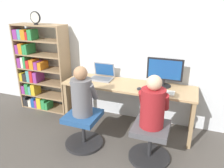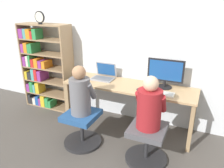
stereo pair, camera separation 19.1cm
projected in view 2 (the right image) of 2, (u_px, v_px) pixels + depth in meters
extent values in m
plane|color=#4C4742|center=(121.00, 136.00, 3.24)|extent=(14.00, 14.00, 0.00)
cube|color=silver|center=(138.00, 41.00, 3.31)|extent=(10.00, 0.05, 2.60)
cube|color=tan|center=(129.00, 86.00, 3.23)|extent=(1.96, 0.56, 0.03)
cube|color=#9C7D56|center=(68.00, 103.00, 3.51)|extent=(0.05, 0.05, 0.68)
cube|color=#9C7D56|center=(191.00, 129.00, 2.79)|extent=(0.05, 0.05, 0.68)
cube|color=#9C7D56|center=(84.00, 92.00, 3.92)|extent=(0.05, 0.05, 0.68)
cube|color=#9C7D56|center=(194.00, 113.00, 3.20)|extent=(0.05, 0.05, 0.68)
cylinder|color=black|center=(164.00, 87.00, 3.13)|extent=(0.22, 0.22, 0.01)
cylinder|color=black|center=(164.00, 84.00, 3.12)|extent=(0.04, 0.04, 0.08)
cube|color=black|center=(166.00, 70.00, 3.05)|extent=(0.51, 0.02, 0.32)
cube|color=#19478C|center=(165.00, 71.00, 3.04)|extent=(0.46, 0.01, 0.27)
cube|color=gray|center=(102.00, 79.00, 3.45)|extent=(0.35, 0.23, 0.02)
cube|color=slate|center=(102.00, 78.00, 3.44)|extent=(0.31, 0.18, 0.00)
cube|color=gray|center=(106.00, 69.00, 3.52)|extent=(0.35, 0.06, 0.23)
cube|color=#19478C|center=(106.00, 69.00, 3.52)|extent=(0.31, 0.05, 0.19)
cube|color=silver|center=(158.00, 93.00, 2.92)|extent=(0.42, 0.16, 0.02)
cube|color=#BAB8AD|center=(158.00, 92.00, 2.91)|extent=(0.38, 0.13, 0.00)
ellipsoid|color=black|center=(139.00, 89.00, 3.03)|extent=(0.07, 0.10, 0.03)
cylinder|color=#262628|center=(146.00, 158.00, 2.75)|extent=(0.52, 0.52, 0.04)
cylinder|color=#262628|center=(147.00, 145.00, 2.68)|extent=(0.05, 0.05, 0.37)
cube|color=#4C4C51|center=(148.00, 130.00, 2.60)|extent=(0.43, 0.45, 0.07)
cylinder|color=#262628|center=(83.00, 141.00, 3.08)|extent=(0.52, 0.52, 0.04)
cylinder|color=#262628|center=(82.00, 129.00, 3.00)|extent=(0.05, 0.05, 0.37)
cube|color=#234C84|center=(81.00, 115.00, 2.93)|extent=(0.43, 0.45, 0.07)
cylinder|color=maroon|center=(149.00, 109.00, 2.51)|extent=(0.28, 0.28, 0.47)
sphere|color=beige|center=(151.00, 84.00, 2.39)|extent=(0.18, 0.18, 0.18)
cylinder|color=maroon|center=(140.00, 100.00, 2.59)|extent=(0.08, 0.20, 0.26)
cylinder|color=maroon|center=(163.00, 104.00, 2.49)|extent=(0.08, 0.20, 0.26)
cylinder|color=slate|center=(80.00, 96.00, 2.83)|extent=(0.27, 0.27, 0.49)
sphere|color=#A87A56|center=(79.00, 73.00, 2.71)|extent=(0.18, 0.18, 0.18)
cylinder|color=slate|center=(75.00, 88.00, 2.91)|extent=(0.07, 0.20, 0.27)
cylinder|color=slate|center=(91.00, 91.00, 2.81)|extent=(0.07, 0.20, 0.27)
cube|color=#997A56|center=(29.00, 64.00, 4.08)|extent=(0.02, 0.33, 1.52)
cube|color=#997A56|center=(69.00, 70.00, 3.74)|extent=(0.02, 0.33, 1.52)
cube|color=#997A56|center=(52.00, 105.00, 4.18)|extent=(0.87, 0.31, 0.02)
cube|color=#997A56|center=(50.00, 93.00, 4.09)|extent=(0.87, 0.31, 0.02)
cube|color=#997A56|center=(49.00, 80.00, 4.00)|extent=(0.87, 0.31, 0.02)
cube|color=#997A56|center=(48.00, 67.00, 3.91)|extent=(0.87, 0.31, 0.02)
cube|color=#997A56|center=(46.00, 54.00, 3.82)|extent=(0.87, 0.31, 0.02)
cube|color=#997A56|center=(45.00, 39.00, 3.73)|extent=(0.87, 0.31, 0.02)
cube|color=#997A56|center=(43.00, 24.00, 3.64)|extent=(0.87, 0.31, 0.02)
cube|color=#262628|center=(34.00, 97.00, 4.27)|extent=(0.05, 0.25, 0.18)
cube|color=#262628|center=(36.00, 98.00, 4.26)|extent=(0.04, 0.26, 0.13)
cube|color=silver|center=(37.00, 100.00, 4.20)|extent=(0.06, 0.18, 0.13)
cube|color=#1E4C9E|center=(41.00, 99.00, 4.20)|extent=(0.07, 0.26, 0.17)
cube|color=#8C338C|center=(44.00, 100.00, 4.19)|extent=(0.05, 0.27, 0.14)
cube|color=gold|center=(45.00, 100.00, 4.11)|extent=(0.09, 0.18, 0.20)
cube|color=#2D8C47|center=(50.00, 101.00, 4.11)|extent=(0.07, 0.25, 0.18)
cube|color=#2D8C47|center=(52.00, 103.00, 4.07)|extent=(0.05, 0.19, 0.13)
cube|color=#8C338C|center=(32.00, 86.00, 4.17)|extent=(0.07, 0.23, 0.15)
cube|color=#2D8C47|center=(34.00, 86.00, 4.12)|extent=(0.07, 0.19, 0.19)
cube|color=teal|center=(37.00, 87.00, 4.11)|extent=(0.05, 0.21, 0.15)
cube|color=gold|center=(40.00, 87.00, 4.06)|extent=(0.08, 0.19, 0.20)
cube|color=gold|center=(30.00, 74.00, 4.09)|extent=(0.06, 0.24, 0.14)
cube|color=#262628|center=(34.00, 74.00, 4.07)|extent=(0.08, 0.25, 0.14)
cube|color=teal|center=(37.00, 73.00, 4.02)|extent=(0.07, 0.24, 0.20)
cube|color=red|center=(39.00, 74.00, 3.98)|extent=(0.06, 0.22, 0.20)
cube|color=#8C338C|center=(43.00, 75.00, 3.96)|extent=(0.07, 0.23, 0.18)
cube|color=#8C338C|center=(29.00, 60.00, 4.00)|extent=(0.07, 0.26, 0.17)
cube|color=silver|center=(31.00, 60.00, 3.96)|extent=(0.05, 0.24, 0.19)
cube|color=#2D8C47|center=(33.00, 60.00, 3.92)|extent=(0.05, 0.19, 0.21)
cube|color=red|center=(37.00, 62.00, 3.94)|extent=(0.06, 0.26, 0.14)
cube|color=orange|center=(39.00, 63.00, 3.87)|extent=(0.08, 0.19, 0.16)
cube|color=#8C338C|center=(43.00, 64.00, 3.85)|extent=(0.07, 0.21, 0.13)
cube|color=orange|center=(47.00, 64.00, 3.83)|extent=(0.07, 0.22, 0.13)
cube|color=#8C338C|center=(26.00, 47.00, 3.90)|extent=(0.06, 0.21, 0.15)
cube|color=orange|center=(30.00, 47.00, 3.88)|extent=(0.07, 0.24, 0.17)
cube|color=#2D8C47|center=(32.00, 48.00, 3.84)|extent=(0.05, 0.22, 0.15)
cube|color=#2D8C47|center=(35.00, 48.00, 3.83)|extent=(0.04, 0.24, 0.17)
cube|color=#8C338C|center=(24.00, 33.00, 3.79)|extent=(0.09, 0.18, 0.16)
cube|color=teal|center=(28.00, 33.00, 3.77)|extent=(0.06, 0.22, 0.16)
cube|color=orange|center=(32.00, 33.00, 3.74)|extent=(0.09, 0.22, 0.16)
cube|color=red|center=(34.00, 35.00, 3.71)|extent=(0.04, 0.19, 0.13)
cube|color=#2D8C47|center=(37.00, 34.00, 3.68)|extent=(0.08, 0.19, 0.17)
cube|color=black|center=(40.00, 24.00, 3.53)|extent=(0.07, 0.03, 0.02)
cylinder|color=black|center=(40.00, 17.00, 3.50)|extent=(0.19, 0.02, 0.19)
cylinder|color=silver|center=(39.00, 17.00, 3.48)|extent=(0.16, 0.00, 0.16)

